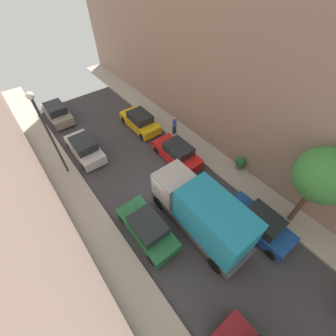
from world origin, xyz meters
TOP-DOWN VIEW (x-y plane):
  - ground at (0.00, 0.00)m, footprint 32.00×32.00m
  - sidewalk_left at (-5.00, 0.00)m, footprint 2.00×44.00m
  - sidewalk_right at (5.00, 0.00)m, footprint 2.00×44.00m
  - building_right at (9.00, 0.00)m, footprint 6.00×44.00m
  - parked_car_left_2 at (-2.70, -1.78)m, footprint 1.78×4.20m
  - parked_car_left_3 at (-2.70, 6.97)m, footprint 1.78×4.20m
  - parked_car_left_4 at (-2.70, 13.23)m, footprint 1.78×4.20m
  - parked_car_right_1 at (2.70, -5.60)m, footprint 1.78×4.20m
  - parked_car_right_2 at (2.70, 1.99)m, footprint 1.78×4.20m
  - parked_car_right_3 at (2.70, 7.24)m, footprint 1.78×4.20m
  - delivery_truck at (0.00, -3.42)m, footprint 2.26×6.60m
  - pedestrian at (4.52, 4.54)m, footprint 0.40×0.36m
  - street_tree_1 at (4.86, -6.51)m, footprint 2.89×2.89m
  - potted_plant_3 at (5.70, -1.71)m, footprint 0.77×0.77m
  - lamp_post at (-4.60, 6.05)m, footprint 0.44×0.44m

SIDE VIEW (x-z plane):
  - ground at x=0.00m, z-range 0.00..0.00m
  - sidewalk_left at x=-5.00m, z-range 0.00..0.15m
  - sidewalk_right at x=5.00m, z-range 0.00..0.15m
  - parked_car_left_2 at x=-2.70m, z-range -0.06..1.50m
  - parked_car_left_3 at x=-2.70m, z-range -0.06..1.50m
  - parked_car_left_4 at x=-2.70m, z-range -0.06..1.50m
  - parked_car_right_1 at x=2.70m, z-range -0.06..1.50m
  - parked_car_right_2 at x=2.70m, z-range -0.06..1.50m
  - parked_car_right_3 at x=2.70m, z-range -0.06..1.50m
  - potted_plant_3 at x=5.70m, z-range 0.21..1.27m
  - pedestrian at x=4.52m, z-range 0.21..1.93m
  - delivery_truck at x=0.00m, z-range 0.10..3.48m
  - lamp_post at x=-4.60m, z-range 1.08..7.48m
  - street_tree_1 at x=4.86m, z-range 1.50..7.14m
  - building_right at x=9.00m, z-range 0.00..14.47m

